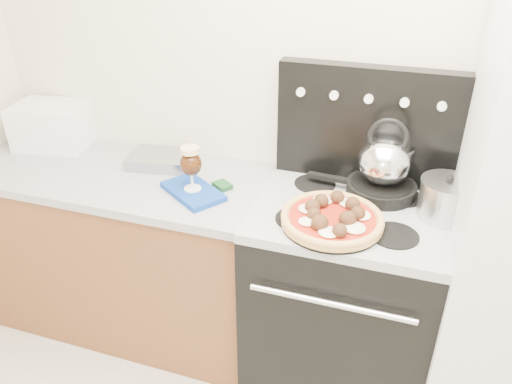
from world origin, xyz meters
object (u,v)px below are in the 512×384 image
at_px(base_cabinet, 127,252).
at_px(oven_mitt, 193,192).
at_px(stove_body, 341,299).
at_px(toaster_oven, 52,125).
at_px(stock_pot, 446,200).
at_px(beer_glass, 191,168).
at_px(pizza_pan, 332,224).
at_px(skillet, 381,189).
at_px(pizza, 332,217).
at_px(tea_kettle, 385,157).

relative_size(base_cabinet, oven_mitt, 5.09).
relative_size(stove_body, toaster_oven, 2.53).
bearing_deg(stock_pot, beer_glass, -173.91).
distance_m(beer_glass, pizza_pan, 0.63).
height_order(beer_glass, skillet, beer_glass).
bearing_deg(pizza_pan, stock_pot, 26.30).
bearing_deg(toaster_oven, skillet, -10.75).
relative_size(stove_body, pizza_pan, 2.33).
bearing_deg(beer_glass, base_cabinet, 168.73).
height_order(base_cabinet, pizza, pizza).
distance_m(pizza_pan, tea_kettle, 0.38).
xyz_separation_m(beer_glass, pizza, (0.61, -0.09, -0.06)).
bearing_deg(oven_mitt, stock_pot, 6.09).
bearing_deg(stock_pot, pizza, -153.70).
relative_size(pizza_pan, pizza, 0.98).
xyz_separation_m(skillet, tea_kettle, (0.00, 0.00, 0.15)).
relative_size(stove_body, skillet, 3.06).
bearing_deg(oven_mitt, skillet, 15.65).
relative_size(toaster_oven, beer_glass, 1.76).
relative_size(stove_body, oven_mitt, 3.09).
bearing_deg(stove_body, oven_mitt, -174.61).
distance_m(beer_glass, tea_kettle, 0.80).
height_order(base_cabinet, oven_mitt, oven_mitt).
height_order(beer_glass, pizza_pan, beer_glass).
relative_size(oven_mitt, skillet, 0.99).
distance_m(tea_kettle, stock_pot, 0.29).
relative_size(oven_mitt, beer_glass, 1.44).
distance_m(beer_glass, stock_pot, 1.02).
bearing_deg(pizza, beer_glass, 171.78).
height_order(beer_glass, tea_kettle, tea_kettle).
relative_size(beer_glass, skillet, 0.69).
distance_m(toaster_oven, tea_kettle, 1.65).
bearing_deg(oven_mitt, tea_kettle, 15.65).
bearing_deg(beer_glass, stock_pot, 6.09).
xyz_separation_m(pizza_pan, stock_pot, (0.40, 0.20, 0.07)).
bearing_deg(base_cabinet, stove_body, -1.30).
distance_m(oven_mitt, skillet, 0.79).
bearing_deg(oven_mitt, stove_body, 5.39).
height_order(toaster_oven, pizza_pan, toaster_oven).
distance_m(beer_glass, skillet, 0.80).
bearing_deg(pizza, base_cabinet, 170.50).
bearing_deg(beer_glass, pizza_pan, -8.22).
xyz_separation_m(toaster_oven, pizza, (1.50, -0.34, -0.05)).
bearing_deg(beer_glass, oven_mitt, 0.00).
height_order(beer_glass, stock_pot, beer_glass).
xyz_separation_m(base_cabinet, tea_kettle, (1.20, 0.13, 0.66)).
bearing_deg(base_cabinet, pizza_pan, -9.50).
bearing_deg(toaster_oven, base_cabinet, -29.36).
distance_m(oven_mitt, stock_pot, 1.02).
distance_m(beer_glass, pizza, 0.62).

